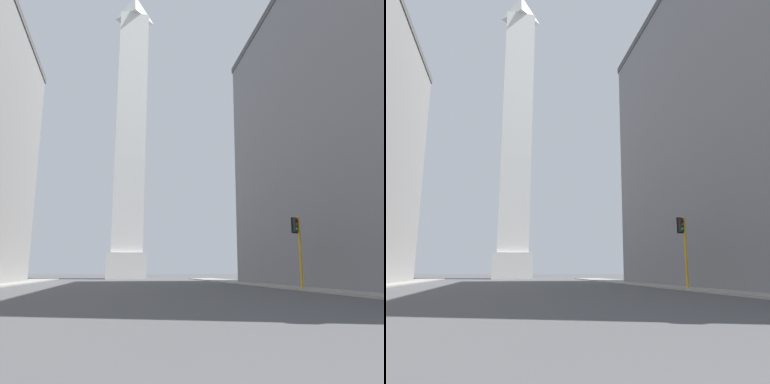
{
  "view_description": "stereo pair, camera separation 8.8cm",
  "coord_description": "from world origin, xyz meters",
  "views": [
    {
      "loc": [
        -2.1,
        -0.99,
        1.53
      ],
      "look_at": [
        9.92,
        58.69,
        14.44
      ],
      "focal_mm": 35.0,
      "sensor_mm": 36.0,
      "label": 1
    },
    {
      "loc": [
        -2.01,
        -1.01,
        1.53
      ],
      "look_at": [
        9.92,
        58.69,
        14.44
      ],
      "focal_mm": 35.0,
      "sensor_mm": 36.0,
      "label": 2
    }
  ],
  "objects": [
    {
      "name": "obelisk",
      "position": [
        0.0,
        77.87,
        31.67
      ],
      "size": [
        7.86,
        7.86,
        65.9
      ],
      "color": "silver",
      "rests_on": "ground_plane"
    },
    {
      "name": "sidewalk_right",
      "position": [
        14.93,
        28.03,
        0.07
      ],
      "size": [
        5.0,
        93.45,
        0.15
      ],
      "primitive_type": "cube",
      "color": "gray",
      "rests_on": "ground_plane"
    },
    {
      "name": "traffic_light_mid_right",
      "position": [
        12.5,
        27.45,
        3.92
      ],
      "size": [
        0.79,
        0.52,
        5.95
      ],
      "color": "orange",
      "rests_on": "ground_plane"
    }
  ]
}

